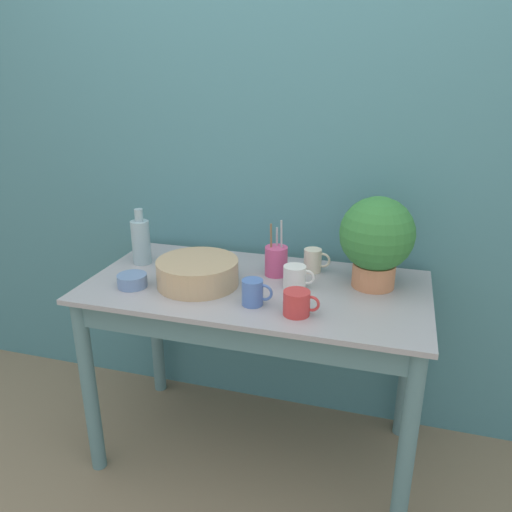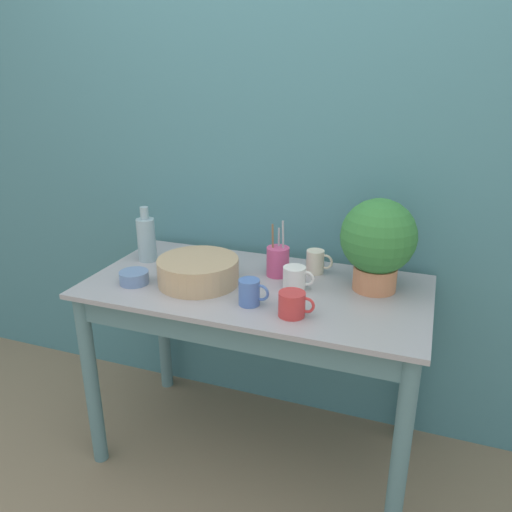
{
  "view_description": "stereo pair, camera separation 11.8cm",
  "coord_description": "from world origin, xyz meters",
  "px_view_note": "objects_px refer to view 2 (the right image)",
  "views": [
    {
      "loc": [
        0.5,
        -1.38,
        1.59
      ],
      "look_at": [
        0.0,
        0.34,
        0.92
      ],
      "focal_mm": 35.0,
      "sensor_mm": 36.0,
      "label": 1
    },
    {
      "loc": [
        0.61,
        -1.34,
        1.59
      ],
      "look_at": [
        0.0,
        0.34,
        0.92
      ],
      "focal_mm": 35.0,
      "sensor_mm": 36.0,
      "label": 2
    }
  ],
  "objects_px": {
    "mug_cream": "(316,262)",
    "mug_white": "(295,278)",
    "bowl_small_blue": "(134,277)",
    "mug_red": "(292,304)",
    "bottle_tall": "(146,238)",
    "potted_plant": "(378,241)",
    "bowl_wash_large": "(198,271)",
    "mug_blue": "(250,292)",
    "utensil_cup": "(278,261)"
  },
  "relations": [
    {
      "from": "bottle_tall",
      "to": "mug_blue",
      "type": "distance_m",
      "value": 0.64
    },
    {
      "from": "bowl_small_blue",
      "to": "bowl_wash_large",
      "type": "bearing_deg",
      "value": 20.83
    },
    {
      "from": "bottle_tall",
      "to": "bowl_small_blue",
      "type": "xyz_separation_m",
      "value": [
        0.09,
        -0.24,
        -0.08
      ]
    },
    {
      "from": "bottle_tall",
      "to": "mug_white",
      "type": "distance_m",
      "value": 0.7
    },
    {
      "from": "bowl_wash_large",
      "to": "mug_red",
      "type": "bearing_deg",
      "value": -18.49
    },
    {
      "from": "mug_red",
      "to": "bowl_small_blue",
      "type": "xyz_separation_m",
      "value": [
        -0.66,
        0.05,
        -0.02
      ]
    },
    {
      "from": "bowl_wash_large",
      "to": "mug_white",
      "type": "bearing_deg",
      "value": 12.18
    },
    {
      "from": "bowl_small_blue",
      "to": "bottle_tall",
      "type": "bearing_deg",
      "value": 109.75
    },
    {
      "from": "mug_white",
      "to": "utensil_cup",
      "type": "height_order",
      "value": "utensil_cup"
    },
    {
      "from": "mug_cream",
      "to": "utensil_cup",
      "type": "height_order",
      "value": "utensil_cup"
    },
    {
      "from": "potted_plant",
      "to": "mug_white",
      "type": "bearing_deg",
      "value": -161.24
    },
    {
      "from": "mug_cream",
      "to": "mug_red",
      "type": "distance_m",
      "value": 0.4
    },
    {
      "from": "mug_red",
      "to": "bottle_tall",
      "type": "bearing_deg",
      "value": 158.68
    },
    {
      "from": "mug_cream",
      "to": "mug_white",
      "type": "distance_m",
      "value": 0.19
    },
    {
      "from": "mug_cream",
      "to": "bowl_small_blue",
      "type": "distance_m",
      "value": 0.74
    },
    {
      "from": "mug_cream",
      "to": "bowl_wash_large",
      "type": "bearing_deg",
      "value": -147.32
    },
    {
      "from": "utensil_cup",
      "to": "mug_white",
      "type": "bearing_deg",
      "value": -45.43
    },
    {
      "from": "potted_plant",
      "to": "mug_red",
      "type": "distance_m",
      "value": 0.42
    },
    {
      "from": "potted_plant",
      "to": "mug_blue",
      "type": "relative_size",
      "value": 3.13
    },
    {
      "from": "mug_cream",
      "to": "mug_blue",
      "type": "distance_m",
      "value": 0.4
    },
    {
      "from": "bowl_wash_large",
      "to": "utensil_cup",
      "type": "distance_m",
      "value": 0.33
    },
    {
      "from": "mug_white",
      "to": "bowl_small_blue",
      "type": "relative_size",
      "value": 1.07
    },
    {
      "from": "potted_plant",
      "to": "mug_cream",
      "type": "xyz_separation_m",
      "value": [
        -0.25,
        0.08,
        -0.15
      ]
    },
    {
      "from": "bowl_small_blue",
      "to": "mug_cream",
      "type": "bearing_deg",
      "value": 28.62
    },
    {
      "from": "mug_cream",
      "to": "mug_white",
      "type": "xyz_separation_m",
      "value": [
        -0.04,
        -0.18,
        -0.0
      ]
    },
    {
      "from": "mug_cream",
      "to": "mug_blue",
      "type": "height_order",
      "value": "mug_cream"
    },
    {
      "from": "potted_plant",
      "to": "bowl_wash_large",
      "type": "xyz_separation_m",
      "value": [
        -0.66,
        -0.18,
        -0.15
      ]
    },
    {
      "from": "bottle_tall",
      "to": "mug_red",
      "type": "height_order",
      "value": "bottle_tall"
    },
    {
      "from": "mug_white",
      "to": "utensil_cup",
      "type": "relative_size",
      "value": 0.52
    },
    {
      "from": "mug_cream",
      "to": "utensil_cup",
      "type": "relative_size",
      "value": 0.47
    },
    {
      "from": "mug_white",
      "to": "bowl_small_blue",
      "type": "height_order",
      "value": "mug_white"
    },
    {
      "from": "potted_plant",
      "to": "mug_blue",
      "type": "distance_m",
      "value": 0.51
    },
    {
      "from": "mug_red",
      "to": "bowl_small_blue",
      "type": "relative_size",
      "value": 1.11
    },
    {
      "from": "mug_red",
      "to": "utensil_cup",
      "type": "bearing_deg",
      "value": 115.63
    },
    {
      "from": "mug_blue",
      "to": "bowl_small_blue",
      "type": "relative_size",
      "value": 0.99
    },
    {
      "from": "mug_white",
      "to": "bowl_small_blue",
      "type": "distance_m",
      "value": 0.63
    },
    {
      "from": "mug_red",
      "to": "mug_blue",
      "type": "relative_size",
      "value": 1.12
    },
    {
      "from": "mug_white",
      "to": "mug_red",
      "type": "xyz_separation_m",
      "value": [
        0.05,
        -0.22,
        -0.0
      ]
    },
    {
      "from": "bottle_tall",
      "to": "mug_white",
      "type": "bearing_deg",
      "value": -5.73
    },
    {
      "from": "bottle_tall",
      "to": "mug_blue",
      "type": "bearing_deg",
      "value": -24.09
    },
    {
      "from": "bowl_wash_large",
      "to": "bottle_tall",
      "type": "relative_size",
      "value": 1.31
    },
    {
      "from": "mug_white",
      "to": "utensil_cup",
      "type": "xyz_separation_m",
      "value": [
        -0.1,
        0.1,
        0.02
      ]
    },
    {
      "from": "potted_plant",
      "to": "mug_white",
      "type": "distance_m",
      "value": 0.34
    },
    {
      "from": "bowl_small_blue",
      "to": "mug_blue",
      "type": "bearing_deg",
      "value": -2.35
    },
    {
      "from": "potted_plant",
      "to": "mug_white",
      "type": "height_order",
      "value": "potted_plant"
    },
    {
      "from": "bowl_wash_large",
      "to": "mug_red",
      "type": "distance_m",
      "value": 0.45
    },
    {
      "from": "mug_cream",
      "to": "mug_white",
      "type": "height_order",
      "value": "mug_cream"
    },
    {
      "from": "mug_white",
      "to": "mug_red",
      "type": "height_order",
      "value": "mug_white"
    },
    {
      "from": "potted_plant",
      "to": "bowl_wash_large",
      "type": "height_order",
      "value": "potted_plant"
    },
    {
      "from": "bowl_small_blue",
      "to": "utensil_cup",
      "type": "distance_m",
      "value": 0.58
    }
  ]
}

